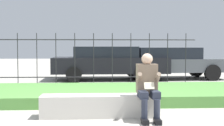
{
  "coord_description": "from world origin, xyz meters",
  "views": [
    {
      "loc": [
        0.02,
        -5.93,
        1.34
      ],
      "look_at": [
        0.58,
        3.85,
        0.83
      ],
      "focal_mm": 50.0,
      "sensor_mm": 36.0,
      "label": 1
    }
  ],
  "objects_px": {
    "person_seated_reader": "(148,84)",
    "car_parked_center": "(109,62)",
    "stone_bench": "(100,107)",
    "car_parked_right": "(170,62)"
  },
  "relations": [
    {
      "from": "person_seated_reader",
      "to": "car_parked_right",
      "type": "relative_size",
      "value": 0.26
    },
    {
      "from": "person_seated_reader",
      "to": "car_parked_right",
      "type": "bearing_deg",
      "value": 73.15
    },
    {
      "from": "person_seated_reader",
      "to": "stone_bench",
      "type": "bearing_deg",
      "value": 163.41
    },
    {
      "from": "stone_bench",
      "to": "person_seated_reader",
      "type": "xyz_separation_m",
      "value": [
        0.88,
        -0.26,
        0.47
      ]
    },
    {
      "from": "person_seated_reader",
      "to": "car_parked_center",
      "type": "relative_size",
      "value": 0.26
    },
    {
      "from": "person_seated_reader",
      "to": "car_parked_center",
      "type": "xyz_separation_m",
      "value": [
        -0.38,
        7.01,
        0.07
      ]
    },
    {
      "from": "stone_bench",
      "to": "car_parked_right",
      "type": "distance_m",
      "value": 7.52
    },
    {
      "from": "car_parked_center",
      "to": "stone_bench",
      "type": "bearing_deg",
      "value": -94.78
    },
    {
      "from": "stone_bench",
      "to": "car_parked_right",
      "type": "bearing_deg",
      "value": 66.13
    },
    {
      "from": "stone_bench",
      "to": "car_parked_right",
      "type": "height_order",
      "value": "car_parked_right"
    }
  ]
}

